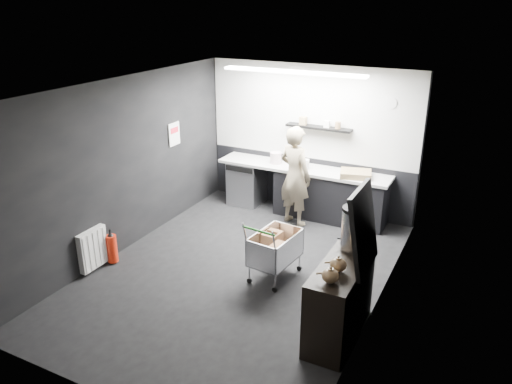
% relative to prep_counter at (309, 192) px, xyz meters
% --- Properties ---
extents(floor, '(5.50, 5.50, 0.00)m').
position_rel_prep_counter_xyz_m(floor, '(-0.14, -2.42, -0.46)').
color(floor, black).
rests_on(floor, ground).
extents(ceiling, '(5.50, 5.50, 0.00)m').
position_rel_prep_counter_xyz_m(ceiling, '(-0.14, -2.42, 2.24)').
color(ceiling, white).
rests_on(ceiling, wall_back).
extents(wall_back, '(5.50, 0.00, 5.50)m').
position_rel_prep_counter_xyz_m(wall_back, '(-0.14, 0.33, 0.89)').
color(wall_back, black).
rests_on(wall_back, floor).
extents(wall_front, '(5.50, 0.00, 5.50)m').
position_rel_prep_counter_xyz_m(wall_front, '(-0.14, -5.17, 0.89)').
color(wall_front, black).
rests_on(wall_front, floor).
extents(wall_left, '(0.00, 5.50, 5.50)m').
position_rel_prep_counter_xyz_m(wall_left, '(-2.14, -2.42, 0.89)').
color(wall_left, black).
rests_on(wall_left, floor).
extents(wall_right, '(0.00, 5.50, 5.50)m').
position_rel_prep_counter_xyz_m(wall_right, '(1.86, -2.42, 0.89)').
color(wall_right, black).
rests_on(wall_right, floor).
extents(kitchen_wall_panel, '(3.95, 0.02, 1.70)m').
position_rel_prep_counter_xyz_m(kitchen_wall_panel, '(-0.14, 0.31, 1.39)').
color(kitchen_wall_panel, silver).
rests_on(kitchen_wall_panel, wall_back).
extents(dado_panel, '(3.95, 0.02, 1.00)m').
position_rel_prep_counter_xyz_m(dado_panel, '(-0.14, 0.31, 0.04)').
color(dado_panel, black).
rests_on(dado_panel, wall_back).
extents(floating_shelf, '(1.20, 0.22, 0.04)m').
position_rel_prep_counter_xyz_m(floating_shelf, '(0.06, 0.20, 1.16)').
color(floating_shelf, black).
rests_on(floating_shelf, wall_back).
extents(wall_clock, '(0.20, 0.03, 0.20)m').
position_rel_prep_counter_xyz_m(wall_clock, '(1.26, 0.30, 1.69)').
color(wall_clock, silver).
rests_on(wall_clock, wall_back).
extents(poster, '(0.02, 0.30, 0.40)m').
position_rel_prep_counter_xyz_m(poster, '(-2.12, -1.12, 1.09)').
color(poster, white).
rests_on(poster, wall_left).
extents(poster_red_band, '(0.02, 0.22, 0.10)m').
position_rel_prep_counter_xyz_m(poster_red_band, '(-2.11, -1.12, 1.16)').
color(poster_red_band, red).
rests_on(poster_red_band, poster).
extents(radiator, '(0.10, 0.50, 0.60)m').
position_rel_prep_counter_xyz_m(radiator, '(-2.08, -3.32, -0.11)').
color(radiator, silver).
rests_on(radiator, wall_left).
extents(ceiling_strip, '(2.40, 0.20, 0.04)m').
position_rel_prep_counter_xyz_m(ceiling_strip, '(-0.14, -0.57, 2.21)').
color(ceiling_strip, white).
rests_on(ceiling_strip, ceiling).
extents(prep_counter, '(3.20, 0.61, 0.90)m').
position_rel_prep_counter_xyz_m(prep_counter, '(0.00, 0.00, 0.00)').
color(prep_counter, black).
rests_on(prep_counter, floor).
extents(person, '(0.75, 0.61, 1.77)m').
position_rel_prep_counter_xyz_m(person, '(-0.09, -0.45, 0.43)').
color(person, beige).
rests_on(person, floor).
extents(shopping_cart, '(0.59, 0.90, 0.93)m').
position_rel_prep_counter_xyz_m(shopping_cart, '(0.38, -2.29, -0.02)').
color(shopping_cart, silver).
rests_on(shopping_cart, floor).
extents(sideboard, '(0.54, 1.26, 1.89)m').
position_rel_prep_counter_xyz_m(sideboard, '(1.62, -3.11, 0.14)').
color(sideboard, black).
rests_on(sideboard, floor).
extents(fire_extinguisher, '(0.16, 0.16, 0.53)m').
position_rel_prep_counter_xyz_m(fire_extinguisher, '(-1.99, -3.03, -0.20)').
color(fire_extinguisher, red).
rests_on(fire_extinguisher, floor).
extents(cardboard_box, '(0.60, 0.51, 0.10)m').
position_rel_prep_counter_xyz_m(cardboard_box, '(0.86, -0.05, 0.49)').
color(cardboard_box, '#93794E').
rests_on(cardboard_box, prep_counter).
extents(pink_tub, '(0.21, 0.21, 0.21)m').
position_rel_prep_counter_xyz_m(pink_tub, '(-0.67, 0.00, 0.55)').
color(pink_tub, beige).
rests_on(pink_tub, prep_counter).
extents(white_container, '(0.22, 0.19, 0.17)m').
position_rel_prep_counter_xyz_m(white_container, '(-0.11, -0.05, 0.53)').
color(white_container, silver).
rests_on(white_container, prep_counter).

